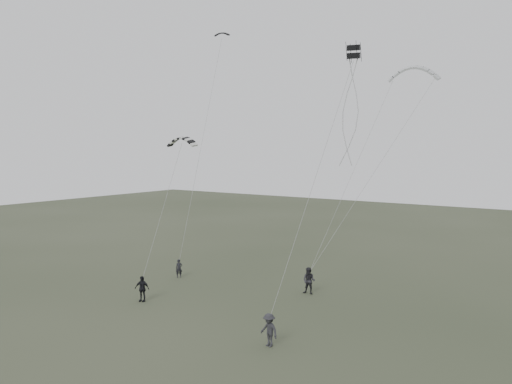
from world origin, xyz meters
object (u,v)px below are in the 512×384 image
Objects in this scene: kite_striped at (182,138)px; kite_box at (354,52)px; flyer_center at (142,289)px; flyer_right at (309,281)px; kite_dark_small at (222,33)px; kite_pale_large at (414,67)px; flyer_far at (269,330)px; flyer_left at (179,268)px.

kite_striped is 3.48× the size of kite_box.
flyer_center is 0.67× the size of kite_striped.
kite_dark_small is at bearing 152.07° from flyer_right.
kite_dark_small reaches higher than kite_pale_large.
kite_striped is (1.08, -6.41, -9.30)m from kite_dark_small.
flyer_center is at bearing -143.81° from flyer_right.
kite_pale_large is at bearing 76.38° from kite_box.
flyer_far is 0.68× the size of kite_striped.
flyer_center is 11.48m from flyer_far.
kite_dark_small is 19.03m from kite_box.
kite_pale_large is at bearing 34.44° from flyer_center.
flyer_far is (13.71, -7.75, 0.14)m from flyer_left.
kite_dark_small reaches higher than flyer_center.
flyer_right is at bearing -38.08° from kite_dark_small.
kite_striped reaches higher than flyer_right.
kite_striped reaches higher than flyer_center.
kite_dark_small reaches higher than flyer_left.
flyer_right is 1.10× the size of flyer_center.
flyer_far reaches higher than flyer_center.
flyer_center is 20.43m from kite_box.
flyer_left is 0.36× the size of kite_pale_large.
flyer_far is at bearing -33.88° from kite_striped.
flyer_far is 25.50m from kite_pale_large.
flyer_far is at bearing -29.42° from flyer_center.
flyer_center reaches higher than flyer_left.
kite_striped is 16.00m from kite_box.
kite_box is (16.25, -8.68, -4.76)m from kite_dark_small.
flyer_far reaches higher than flyer_left.
flyer_far is 1.32× the size of kite_dark_small.
flyer_far is (11.36, -1.64, 0.00)m from flyer_center.
flyer_center is 0.43× the size of kite_pale_large.
flyer_far is 18.19m from kite_striped.
flyer_center is at bearing 176.69° from kite_box.
kite_pale_large reaches higher than flyer_right.
kite_pale_large is (3.90, 10.19, 15.97)m from flyer_right.
flyer_center is at bearing -175.49° from flyer_far.
kite_striped is (-14.03, -12.29, -5.74)m from kite_pale_large.
flyer_center is at bearing -137.26° from kite_pale_large.
kite_box is at bearing -98.37° from kite_pale_large.
flyer_right is at bearing 7.87° from kite_striped.
flyer_left is at bearing 157.09° from kite_striped.
flyer_left is at bearing 152.87° from kite_box.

